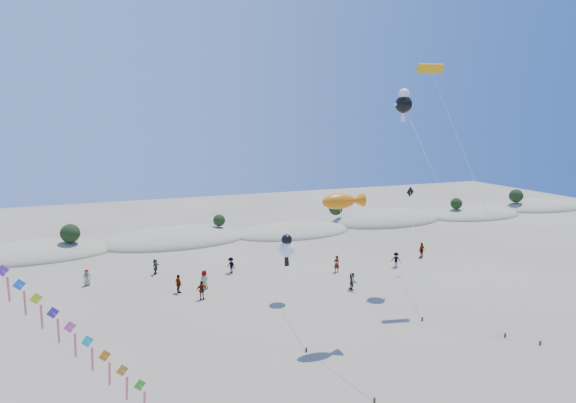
{
  "coord_description": "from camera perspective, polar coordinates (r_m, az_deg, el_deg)",
  "views": [
    {
      "loc": [
        -8.13,
        -16.19,
        15.46
      ],
      "look_at": [
        3.62,
        14.0,
        9.93
      ],
      "focal_mm": 30.0,
      "sensor_mm": 36.0,
      "label": 1
    }
  ],
  "objects": [
    {
      "name": "dune_ridge",
      "position": [
        63.89,
        -12.39,
        -4.44
      ],
      "size": [
        145.3,
        11.49,
        5.57
      ],
      "color": "gray",
      "rests_on": "ground"
    },
    {
      "name": "fish_kite",
      "position": [
        33.33,
        6.57,
        0.03
      ],
      "size": [
        3.71,
        8.72,
        10.48
      ],
      "color": "#3F2D1E",
      "rests_on": "ground"
    },
    {
      "name": "cartoon_kite_low",
      "position": [
        41.23,
        -0.15,
        -5.44
      ],
      "size": [
        2.97,
        10.15,
        5.84
      ],
      "color": "#3F2D1E",
      "rests_on": "ground"
    },
    {
      "name": "cartoon_kite_high",
      "position": [
        45.92,
        13.57,
        11.31
      ],
      "size": [
        2.0,
        14.08,
        18.27
      ],
      "color": "#3F2D1E",
      "rests_on": "ground"
    },
    {
      "name": "parafoil_kite",
      "position": [
        42.91,
        16.71,
        14.34
      ],
      "size": [
        2.86,
        11.91,
        20.05
      ],
      "color": "#3F2D1E",
      "rests_on": "ground"
    },
    {
      "name": "dark_kite",
      "position": [
        47.71,
        14.56,
        -1.88
      ],
      "size": [
        7.29,
        11.81,
        8.73
      ],
      "color": "#3F2D1E",
      "rests_on": "ground"
    },
    {
      "name": "beachgoers",
      "position": [
        47.67,
        -2.79,
        -8.2
      ],
      "size": [
        36.13,
        12.73,
        1.79
      ],
      "color": "slate",
      "rests_on": "ground"
    }
  ]
}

